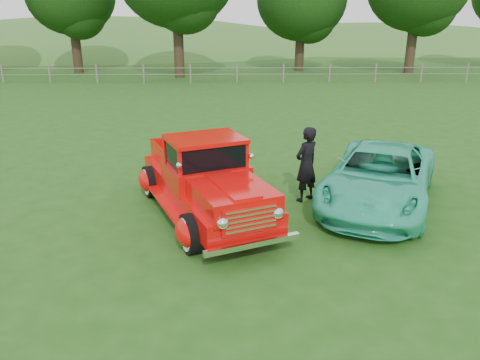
{
  "coord_description": "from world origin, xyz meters",
  "views": [
    {
      "loc": [
        -0.45,
        -8.69,
        4.15
      ],
      "look_at": [
        -0.24,
        1.2,
        0.66
      ],
      "focal_mm": 35.0,
      "sensor_mm": 36.0,
      "label": 1
    }
  ],
  "objects_px": {
    "teal_sedan": "(380,177)",
    "man": "(306,164)",
    "tree_near_east": "(302,0)",
    "red_pickup": "(205,181)"
  },
  "relations": [
    {
      "from": "tree_near_east",
      "to": "man",
      "type": "xyz_separation_m",
      "value": [
        -3.7,
        -27.4,
        -4.36
      ]
    },
    {
      "from": "tree_near_east",
      "to": "red_pickup",
      "type": "xyz_separation_m",
      "value": [
        -6.0,
        -28.23,
        -4.45
      ]
    },
    {
      "from": "red_pickup",
      "to": "man",
      "type": "height_order",
      "value": "red_pickup"
    },
    {
      "from": "teal_sedan",
      "to": "man",
      "type": "bearing_deg",
      "value": -164.56
    },
    {
      "from": "tree_near_east",
      "to": "teal_sedan",
      "type": "bearing_deg",
      "value": -94.23
    },
    {
      "from": "red_pickup",
      "to": "teal_sedan",
      "type": "bearing_deg",
      "value": -14.61
    },
    {
      "from": "tree_near_east",
      "to": "red_pickup",
      "type": "distance_m",
      "value": 29.2
    },
    {
      "from": "tree_near_east",
      "to": "man",
      "type": "relative_size",
      "value": 4.69
    },
    {
      "from": "tree_near_east",
      "to": "red_pickup",
      "type": "height_order",
      "value": "tree_near_east"
    },
    {
      "from": "man",
      "to": "tree_near_east",
      "type": "bearing_deg",
      "value": -136.99
    }
  ]
}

